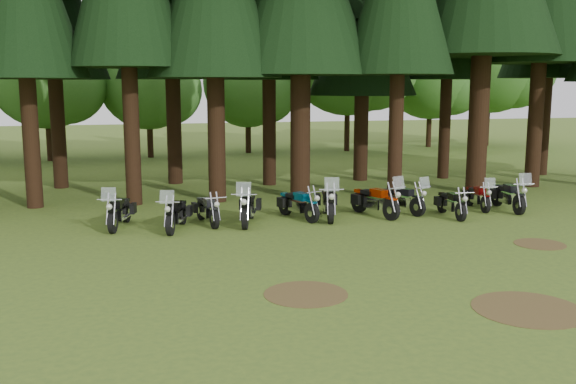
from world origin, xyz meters
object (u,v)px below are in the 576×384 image
at_px(motorcycle_0, 119,213).
at_px(motorcycle_8, 451,204).
at_px(motorcycle_4, 298,205).
at_px(motorcycle_10, 508,197).
at_px(motorcycle_3, 248,208).
at_px(motorcycle_7, 402,200).
at_px(motorcycle_1, 176,215).
at_px(motorcycle_6, 375,202).
at_px(motorcycle_5, 328,203).
at_px(motorcycle_2, 207,211).
at_px(motorcycle_9, 478,198).

relative_size(motorcycle_0, motorcycle_8, 1.11).
relative_size(motorcycle_4, motorcycle_10, 0.91).
relative_size(motorcycle_3, motorcycle_7, 1.11).
distance_m(motorcycle_0, motorcycle_1, 1.83).
bearing_deg(motorcycle_6, motorcycle_4, 155.72).
distance_m(motorcycle_5, motorcycle_8, 4.15).
bearing_deg(motorcycle_2, motorcycle_8, -15.99).
relative_size(motorcycle_5, motorcycle_7, 1.14).
relative_size(motorcycle_4, motorcycle_6, 0.91).
bearing_deg(motorcycle_6, motorcycle_7, -3.51).
bearing_deg(motorcycle_7, motorcycle_5, 165.73).
xyz_separation_m(motorcycle_0, motorcycle_4, (5.71, -0.10, -0.02)).
bearing_deg(motorcycle_10, motorcycle_5, -176.31).
height_order(motorcycle_1, motorcycle_9, motorcycle_1).
bearing_deg(motorcycle_9, motorcycle_10, -18.21).
bearing_deg(motorcycle_3, motorcycle_10, 16.67).
distance_m(motorcycle_2, motorcycle_3, 1.30).
height_order(motorcycle_2, motorcycle_6, motorcycle_6).
height_order(motorcycle_2, motorcycle_8, motorcycle_2).
relative_size(motorcycle_4, motorcycle_8, 1.04).
relative_size(motorcycle_1, motorcycle_2, 1.05).
height_order(motorcycle_0, motorcycle_6, motorcycle_6).
bearing_deg(motorcycle_9, motorcycle_5, -170.67).
relative_size(motorcycle_4, motorcycle_9, 1.06).
xyz_separation_m(motorcycle_5, motorcycle_9, (5.64, 0.18, -0.09)).
bearing_deg(motorcycle_10, motorcycle_1, -173.06).
height_order(motorcycle_1, motorcycle_5, motorcycle_5).
bearing_deg(motorcycle_3, motorcycle_9, 19.67).
distance_m(motorcycle_5, motorcycle_9, 5.64).
bearing_deg(motorcycle_9, motorcycle_3, -170.21).
bearing_deg(motorcycle_5, motorcycle_6, 10.41).
bearing_deg(motorcycle_0, motorcycle_3, 8.87).
height_order(motorcycle_4, motorcycle_7, motorcycle_7).
distance_m(motorcycle_5, motorcycle_10, 6.58).
bearing_deg(motorcycle_0, motorcycle_9, 14.57).
height_order(motorcycle_1, motorcycle_4, motorcycle_1).
bearing_deg(motorcycle_8, motorcycle_10, 15.45).
distance_m(motorcycle_2, motorcycle_5, 3.99).
bearing_deg(motorcycle_4, motorcycle_7, -17.95).
relative_size(motorcycle_0, motorcycle_3, 0.95).
bearing_deg(motorcycle_1, motorcycle_0, 175.36).
bearing_deg(motorcycle_7, motorcycle_4, 161.69).
bearing_deg(motorcycle_10, motorcycle_4, -177.34).
xyz_separation_m(motorcycle_6, motorcycle_10, (4.94, -0.20, -0.01)).
bearing_deg(motorcycle_1, motorcycle_3, 26.03).
bearing_deg(motorcycle_0, motorcycle_6, 12.67).
xyz_separation_m(motorcycle_0, motorcycle_3, (3.96, -0.43, 0.03)).
height_order(motorcycle_9, motorcycle_10, motorcycle_10).
xyz_separation_m(motorcycle_1, motorcycle_3, (2.28, 0.30, 0.04)).
bearing_deg(motorcycle_9, motorcycle_1, -169.11).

